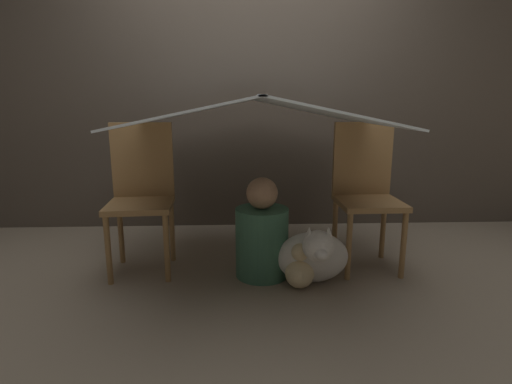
% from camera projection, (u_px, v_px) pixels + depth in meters
% --- Properties ---
extents(ground_plane, '(8.80, 8.80, 0.00)m').
position_uv_depth(ground_plane, '(257.00, 280.00, 2.54)').
color(ground_plane, gray).
extents(wall_back, '(7.00, 0.05, 2.50)m').
position_uv_depth(wall_back, '(251.00, 86.00, 3.47)').
color(wall_back, '#4C4238').
rests_on(wall_back, ground_plane).
extents(chair_left, '(0.44, 0.44, 0.98)m').
position_uv_depth(chair_left, '(142.00, 191.00, 2.64)').
color(chair_left, olive).
rests_on(chair_left, ground_plane).
extents(chair_right, '(0.42, 0.42, 0.98)m').
position_uv_depth(chair_right, '(366.00, 189.00, 2.70)').
color(chair_right, olive).
rests_on(chair_right, ground_plane).
extents(sheet_canopy, '(1.51, 1.50, 0.17)m').
position_uv_depth(sheet_canopy, '(256.00, 110.00, 2.48)').
color(sheet_canopy, silver).
extents(person_front, '(0.34, 0.34, 0.65)m').
position_uv_depth(person_front, '(262.00, 236.00, 2.56)').
color(person_front, '#38664C').
rests_on(person_front, ground_plane).
extents(dog, '(0.45, 0.40, 0.41)m').
position_uv_depth(dog, '(314.00, 255.00, 2.45)').
color(dog, silver).
rests_on(dog, ground_plane).
extents(plush_toy, '(0.18, 0.18, 0.28)m').
position_uv_depth(plush_toy, '(300.00, 270.00, 2.42)').
color(plush_toy, beige).
rests_on(plush_toy, ground_plane).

